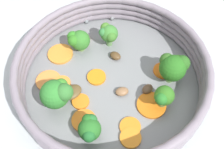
{
  "coord_description": "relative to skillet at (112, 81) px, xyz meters",
  "views": [
    {
      "loc": [
        -0.25,
        -0.03,
        0.39
      ],
      "look_at": [
        0.0,
        0.0,
        0.03
      ],
      "focal_mm": 42.0,
      "sensor_mm": 36.0,
      "label": 1
    }
  ],
  "objects": [
    {
      "name": "broccoli_floret_5",
      "position": [
        -0.06,
        0.08,
        0.04
      ],
      "size": [
        0.05,
        0.05,
        0.06
      ],
      "color": "#87AB6D",
      "rests_on": "skillet"
    },
    {
      "name": "carrot_slice_6",
      "position": [
        -0.08,
        0.03,
        0.01
      ],
      "size": [
        0.05,
        0.05,
        0.0
      ],
      "primitive_type": "cylinder",
      "rotation": [
        0.0,
        0.0,
        4.28
      ],
      "color": "orange",
      "rests_on": "skillet"
    },
    {
      "name": "broccoli_floret_4",
      "position": [
        -0.1,
        0.02,
        0.03
      ],
      "size": [
        0.04,
        0.03,
        0.04
      ],
      "color": "#80AF5E",
      "rests_on": "skillet"
    },
    {
      "name": "broccoli_floret_3",
      "position": [
        0.06,
        0.07,
        0.03
      ],
      "size": [
        0.04,
        0.04,
        0.04
      ],
      "color": "#709248",
      "rests_on": "skillet"
    },
    {
      "name": "carrot_slice_10",
      "position": [
        0.08,
        0.07,
        0.01
      ],
      "size": [
        0.05,
        0.05,
        0.0
      ],
      "primitive_type": "cylinder",
      "rotation": [
        0.0,
        0.0,
        3.96
      ],
      "color": "orange",
      "rests_on": "skillet"
    },
    {
      "name": "broccoli_floret_0",
      "position": [
        0.08,
        0.02,
        0.03
      ],
      "size": [
        0.04,
        0.03,
        0.04
      ],
      "color": "#649254",
      "rests_on": "skillet"
    },
    {
      "name": "carrot_slice_7",
      "position": [
        0.03,
        -0.09,
        0.01
      ],
      "size": [
        0.05,
        0.05,
        0.0
      ],
      "primitive_type": "cylinder",
      "rotation": [
        0.0,
        0.0,
        0.91
      ],
      "color": "orange",
      "rests_on": "skillet"
    },
    {
      "name": "mushroom_piece_1",
      "position": [
        -0.04,
        0.06,
        0.01
      ],
      "size": [
        0.04,
        0.04,
        0.01
      ],
      "primitive_type": "ellipsoid",
      "rotation": [
        0.0,
        0.0,
        2.39
      ],
      "color": "brown",
      "rests_on": "skillet"
    },
    {
      "name": "carrot_slice_0",
      "position": [
        -0.02,
        0.08,
        0.01
      ],
      "size": [
        0.04,
        0.04,
        0.0
      ],
      "primitive_type": "cylinder",
      "rotation": [
        0.0,
        0.0,
        1.19
      ],
      "color": "orange",
      "rests_on": "skillet"
    },
    {
      "name": "skillet",
      "position": [
        0.0,
        0.0,
        0.0
      ],
      "size": [
        0.3,
        0.3,
        0.01
      ],
      "primitive_type": "cylinder",
      "color": "gray",
      "rests_on": "ground_plane"
    },
    {
      "name": "broccoli_floret_2",
      "position": [
        0.02,
        -0.1,
        0.04
      ],
      "size": [
        0.05,
        0.05,
        0.06
      ],
      "color": "#619344",
      "rests_on": "skillet"
    },
    {
      "name": "skillet_rivet_right",
      "position": [
        0.13,
        0.07,
        0.01
      ],
      "size": [
        0.01,
        0.01,
        0.01
      ],
      "primitive_type": "sphere",
      "color": "gray",
      "rests_on": "skillet"
    },
    {
      "name": "carrot_slice_2",
      "position": [
        -0.0,
        0.03,
        0.01
      ],
      "size": [
        0.04,
        0.04,
        0.0
      ],
      "primitive_type": "cylinder",
      "rotation": [
        0.0,
        0.0,
        3.0
      ],
      "color": "orange",
      "rests_on": "skillet"
    },
    {
      "name": "skillet_rivet_left",
      "position": [
        0.14,
        0.02,
        0.01
      ],
      "size": [
        0.01,
        0.01,
        0.01
      ],
      "primitive_type": "sphere",
      "color": "gray",
      "rests_on": "skillet"
    },
    {
      "name": "carrot_slice_3",
      "position": [
        -0.08,
        -0.04,
        0.01
      ],
      "size": [
        0.03,
        0.03,
        0.0
      ],
      "primitive_type": "cylinder",
      "rotation": [
        0.0,
        0.0,
        0.02
      ],
      "color": "orange",
      "rests_on": "skillet"
    },
    {
      "name": "carrot_slice_8",
      "position": [
        -0.04,
        -0.07,
        0.01
      ],
      "size": [
        0.05,
        0.05,
        0.0
      ],
      "primitive_type": "cylinder",
      "rotation": [
        0.0,
        0.0,
        3.21
      ],
      "color": "orange",
      "rests_on": "skillet"
    },
    {
      "name": "carrot_slice_1",
      "position": [
        -0.05,
        0.04,
        0.01
      ],
      "size": [
        0.04,
        0.04,
        0.0
      ],
      "primitive_type": "cylinder",
      "rotation": [
        0.0,
        0.0,
        0.45
      ],
      "color": "orange",
      "rests_on": "skillet"
    },
    {
      "name": "broccoli_floret_1",
      "position": [
        -0.04,
        -0.08,
        0.03
      ],
      "size": [
        0.03,
        0.03,
        0.05
      ],
      "color": "olive",
      "rests_on": "skillet"
    },
    {
      "name": "carrot_slice_4",
      "position": [
        -0.1,
        -0.04,
        0.01
      ],
      "size": [
        0.04,
        0.04,
        0.0
      ],
      "primitive_type": "cylinder",
      "rotation": [
        0.0,
        0.0,
        1.29
      ],
      "color": "orange",
      "rests_on": "skillet"
    },
    {
      "name": "carrot_slice_5",
      "position": [
        -0.02,
        0.11,
        0.01
      ],
      "size": [
        0.06,
        0.06,
        0.0
      ],
      "primitive_type": "cylinder",
      "rotation": [
        0.0,
        0.0,
        3.97
      ],
      "color": "orange",
      "rests_on": "skillet"
    },
    {
      "name": "ground_plane",
      "position": [
        0.0,
        0.0,
        -0.01
      ],
      "size": [
        4.0,
        4.0,
        0.0
      ],
      "primitive_type": "plane",
      "color": "#B3B9BC"
    },
    {
      "name": "skillet_rim_wall",
      "position": [
        0.0,
        0.0,
        0.03
      ],
      "size": [
        0.32,
        0.32,
        0.05
      ],
      "color": "gray",
      "rests_on": "skillet"
    },
    {
      "name": "mushroom_piece_3",
      "position": [
        -0.02,
        -0.06,
        0.01
      ],
      "size": [
        0.03,
        0.02,
        0.01
      ],
      "primitive_type": "ellipsoid",
      "rotation": [
        0.0,
        0.0,
        2.48
      ],
      "color": "brown",
      "rests_on": "skillet"
    },
    {
      "name": "mushroom_piece_0",
      "position": [
        0.05,
        0.0,
        0.01
      ],
      "size": [
        0.02,
        0.03,
        0.01
      ],
      "primitive_type": "ellipsoid",
      "rotation": [
        0.0,
        0.0,
        1.02
      ],
      "color": "brown",
      "rests_on": "skillet"
    },
    {
      "name": "mushroom_piece_2",
      "position": [
        -0.02,
        -0.02,
        0.01
      ],
      "size": [
        0.02,
        0.03,
        0.01
      ],
      "primitive_type": "ellipsoid",
      "rotation": [
        0.0,
        0.0,
        5.06
      ],
      "color": "#8D6543",
      "rests_on": "skillet"
    },
    {
      "name": "carrot_slice_9",
      "position": [
        0.04,
        0.1,
        0.01
      ],
      "size": [
        0.06,
        0.06,
        0.0
      ],
      "primitive_type": "cylinder",
      "rotation": [
        0.0,
        0.0,
        2.18
      ],
      "color": "orange",
      "rests_on": "skillet"
    }
  ]
}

